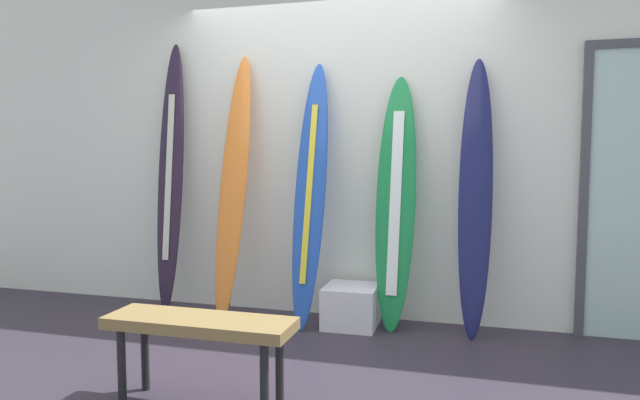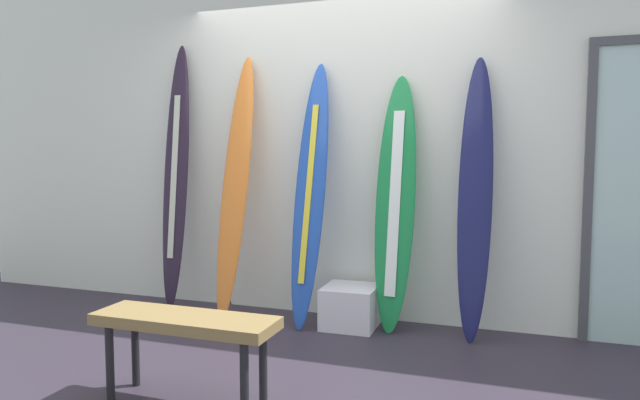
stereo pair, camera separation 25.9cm
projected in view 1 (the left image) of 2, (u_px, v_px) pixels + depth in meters
name	position (u px, v px, depth m)	size (l,w,h in m)	color
ground	(288.00, 371.00, 3.53)	(8.00, 8.00, 0.04)	#312A36
wall_back	(340.00, 142.00, 4.66)	(7.20, 0.20, 2.80)	silver
surfboard_charcoal	(171.00, 179.00, 4.77)	(0.23, 0.34, 2.22)	#281B2D
surfboard_sunset	(233.00, 188.00, 4.53)	(0.25, 0.54, 2.10)	orange
surfboard_cobalt	(310.00, 195.00, 4.36)	(0.26, 0.53, 2.01)	blue
surfboard_emerald	(396.00, 204.00, 4.27)	(0.31, 0.37, 1.89)	#198240
surfboard_navy	(475.00, 197.00, 4.09)	(0.24, 0.39, 2.00)	#1A1D50
display_block_left	(351.00, 306.00, 4.36)	(0.40, 0.40, 0.31)	silver
bench	(200.00, 330.00, 2.97)	(0.99, 0.31, 0.47)	olive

